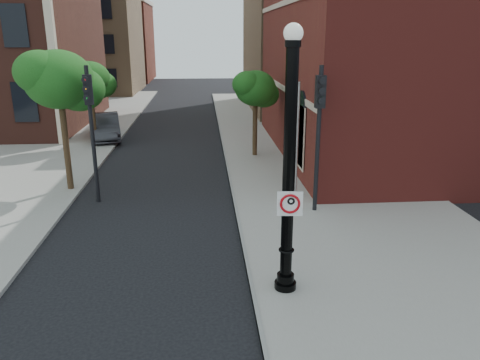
{
  "coord_description": "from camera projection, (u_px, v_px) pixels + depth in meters",
  "views": [
    {
      "loc": [
        0.94,
        -9.72,
        6.02
      ],
      "look_at": [
        1.88,
        2.0,
        2.37
      ],
      "focal_mm": 35.0,
      "sensor_mm": 36.0,
      "label": 1
    }
  ],
  "objects": [
    {
      "name": "traffic_signal_right",
      "position": [
        319.0,
        116.0,
        15.52
      ],
      "size": [
        0.33,
        0.42,
        5.1
      ],
      "rotation": [
        0.0,
        0.0,
        -0.02
      ],
      "color": "black",
      "rests_on": "ground"
    },
    {
      "name": "lamppost",
      "position": [
        289.0,
        179.0,
        10.59
      ],
      "size": [
        0.53,
        0.53,
        6.27
      ],
      "color": "black",
      "rests_on": "ground"
    },
    {
      "name": "utility_pole",
      "position": [
        297.0,
        142.0,
        17.43
      ],
      "size": [
        0.09,
        0.09,
        4.42
      ],
      "primitive_type": "cylinder",
      "color": "#999999",
      "rests_on": "ground"
    },
    {
      "name": "street_tree_b",
      "position": [
        90.0,
        80.0,
        25.31
      ],
      "size": [
        2.61,
        2.36,
        4.7
      ],
      "color": "#2F2113",
      "rests_on": "ground"
    },
    {
      "name": "sidewalk_right",
      "position": [
        317.0,
        174.0,
        20.93
      ],
      "size": [
        8.0,
        60.0,
        0.12
      ],
      "primitive_type": "cube",
      "color": "gray",
      "rests_on": "ground"
    },
    {
      "name": "bg_building_tan_a",
      "position": [
        80.0,
        35.0,
        50.16
      ],
      "size": [
        12.0,
        12.0,
        12.0
      ],
      "primitive_type": "cube",
      "color": "#977652",
      "rests_on": "ground"
    },
    {
      "name": "no_parking_sign",
      "position": [
        290.0,
        203.0,
        10.59
      ],
      "size": [
        0.59,
        0.1,
        0.59
      ],
      "rotation": [
        0.0,
        0.0,
        -0.1
      ],
      "color": "white",
      "rests_on": "ground"
    },
    {
      "name": "bg_building_red",
      "position": [
        106.0,
        43.0,
        63.79
      ],
      "size": [
        12.0,
        12.0,
        10.0
      ],
      "primitive_type": "cube",
      "color": "maroon",
      "rests_on": "ground"
    },
    {
      "name": "traffic_signal_left",
      "position": [
        90.0,
        112.0,
        16.66
      ],
      "size": [
        0.36,
        0.43,
        5.02
      ],
      "rotation": [
        0.0,
        0.0,
        0.2
      ],
      "color": "black",
      "rests_on": "ground"
    },
    {
      "name": "ground",
      "position": [
        167.0,
        303.0,
        10.97
      ],
      "size": [
        120.0,
        120.0,
        0.0
      ],
      "primitive_type": "plane",
      "color": "black",
      "rests_on": "ground"
    },
    {
      "name": "street_tree_a",
      "position": [
        60.0,
        81.0,
        17.62
      ],
      "size": [
        3.07,
        2.77,
        5.53
      ],
      "color": "#2F2113",
      "rests_on": "ground"
    },
    {
      "name": "bg_building_tan_b",
      "position": [
        383.0,
        23.0,
        38.68
      ],
      "size": [
        22.0,
        14.0,
        14.0
      ],
      "primitive_type": "cube",
      "color": "#977652",
      "rests_on": "ground"
    },
    {
      "name": "street_tree_c",
      "position": [
        256.0,
        89.0,
        23.18
      ],
      "size": [
        2.43,
        2.2,
        4.38
      ],
      "color": "#2F2113",
      "rests_on": "ground"
    },
    {
      "name": "sidewalk_left",
      "position": [
        33.0,
        141.0,
        27.4
      ],
      "size": [
        10.0,
        50.0,
        0.12
      ],
      "primitive_type": "cube",
      "color": "gray",
      "rests_on": "ground"
    },
    {
      "name": "curb_edge",
      "position": [
        229.0,
        176.0,
        20.62
      ],
      "size": [
        0.1,
        60.0,
        0.14
      ],
      "primitive_type": "cube",
      "color": "gray",
      "rests_on": "ground"
    },
    {
      "name": "parked_car",
      "position": [
        105.0,
        127.0,
        27.95
      ],
      "size": [
        2.6,
        4.97,
        1.56
      ],
      "primitive_type": "imported",
      "rotation": [
        0.0,
        0.0,
        0.21
      ],
      "color": "#2E2D33",
      "rests_on": "ground"
    }
  ]
}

